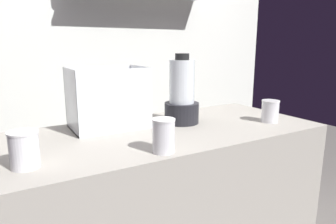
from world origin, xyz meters
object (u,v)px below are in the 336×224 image
(carrot_display_bin, at_px, (107,108))
(juice_cup_carrot_middle, at_px, (270,112))
(juice_cup_mango_far_left, at_px, (25,152))
(juice_cup_orange_left, at_px, (164,138))
(blender_pitcher, at_px, (182,96))

(carrot_display_bin, xyz_separation_m, juice_cup_carrot_middle, (0.73, -0.31, -0.04))
(juice_cup_mango_far_left, bearing_deg, juice_cup_orange_left, -12.28)
(blender_pitcher, xyz_separation_m, juice_cup_orange_left, (-0.28, -0.32, -0.08))
(blender_pitcher, relative_size, juice_cup_orange_left, 2.75)
(blender_pitcher, distance_m, juice_cup_mango_far_left, 0.76)
(carrot_display_bin, relative_size, juice_cup_mango_far_left, 2.86)
(blender_pitcher, bearing_deg, juice_cup_mango_far_left, -162.68)
(carrot_display_bin, distance_m, juice_cup_orange_left, 0.43)
(carrot_display_bin, xyz_separation_m, juice_cup_orange_left, (0.06, -0.42, -0.04))
(juice_cup_mango_far_left, height_order, juice_cup_carrot_middle, juice_cup_mango_far_left)
(carrot_display_bin, bearing_deg, juice_cup_orange_left, -81.46)
(juice_cup_mango_far_left, relative_size, juice_cup_carrot_middle, 1.07)
(carrot_display_bin, height_order, juice_cup_mango_far_left, carrot_display_bin)
(blender_pitcher, bearing_deg, juice_cup_orange_left, -131.18)
(carrot_display_bin, xyz_separation_m, juice_cup_mango_far_left, (-0.38, -0.33, -0.04))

